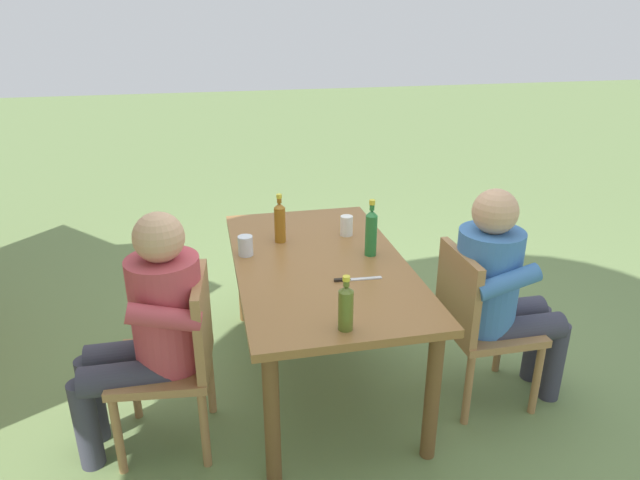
{
  "coord_description": "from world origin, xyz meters",
  "views": [
    {
      "loc": [
        -2.67,
        0.57,
        1.97
      ],
      "look_at": [
        0.0,
        0.0,
        0.84
      ],
      "focal_mm": 31.85,
      "sensor_mm": 36.0,
      "label": 1
    }
  ],
  "objects": [
    {
      "name": "ground_plane",
      "position": [
        0.0,
        0.0,
        0.0
      ],
      "size": [
        24.0,
        24.0,
        0.0
      ],
      "primitive_type": "plane",
      "color": "#6B844C"
    },
    {
      "name": "dining_table",
      "position": [
        0.0,
        0.0,
        0.64
      ],
      "size": [
        1.61,
        0.89,
        0.72
      ],
      "color": "olive",
      "rests_on": "ground_plane"
    },
    {
      "name": "chair_far_left",
      "position": [
        -0.37,
        0.74,
        0.49
      ],
      "size": [
        0.48,
        0.48,
        0.87
      ],
      "color": "#A37547",
      "rests_on": "ground_plane"
    },
    {
      "name": "chair_near_left",
      "position": [
        -0.36,
        -0.74,
        0.49
      ],
      "size": [
        0.44,
        0.44,
        0.87
      ],
      "color": "#A37547",
      "rests_on": "ground_plane"
    },
    {
      "name": "person_in_white_shirt",
      "position": [
        -0.36,
        0.85,
        0.66
      ],
      "size": [
        0.47,
        0.61,
        1.18
      ],
      "color": "#B7424C",
      "rests_on": "ground_plane"
    },
    {
      "name": "person_in_plaid_shirt",
      "position": [
        -0.36,
        -0.85,
        0.66
      ],
      "size": [
        0.47,
        0.61,
        1.18
      ],
      "color": "#3D70B2",
      "rests_on": "ground_plane"
    },
    {
      "name": "bottle_green",
      "position": [
        0.02,
        -0.28,
        0.86
      ],
      "size": [
        0.06,
        0.06,
        0.31
      ],
      "color": "#287A38",
      "rests_on": "dining_table"
    },
    {
      "name": "bottle_olive",
      "position": [
        -0.69,
        0.04,
        0.83
      ],
      "size": [
        0.06,
        0.06,
        0.24
      ],
      "color": "#566623",
      "rests_on": "dining_table"
    },
    {
      "name": "bottle_amber",
      "position": [
        0.31,
        0.17,
        0.85
      ],
      "size": [
        0.06,
        0.06,
        0.28
      ],
      "color": "#996019",
      "rests_on": "dining_table"
    },
    {
      "name": "cup_glass",
      "position": [
        0.16,
        0.38,
        0.78
      ],
      "size": [
        0.08,
        0.08,
        0.11
      ],
      "primitive_type": "cylinder",
      "color": "silver",
      "rests_on": "dining_table"
    },
    {
      "name": "cup_white",
      "position": [
        0.33,
        -0.23,
        0.78
      ],
      "size": [
        0.07,
        0.07,
        0.12
      ],
      "primitive_type": "cylinder",
      "color": "white",
      "rests_on": "dining_table"
    },
    {
      "name": "table_knife",
      "position": [
        -0.26,
        -0.12,
        0.73
      ],
      "size": [
        0.03,
        0.24,
        0.01
      ],
      "color": "silver",
      "rests_on": "dining_table"
    },
    {
      "name": "backpack_by_near_side",
      "position": [
        1.21,
        -0.36,
        0.21
      ],
      "size": [
        0.29,
        0.2,
        0.44
      ],
      "color": "#47663D",
      "rests_on": "ground_plane"
    }
  ]
}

